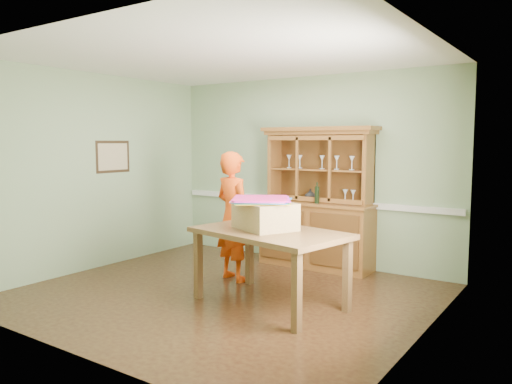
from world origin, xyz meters
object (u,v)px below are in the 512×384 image
Objects in this scene: china_hutch at (317,218)px; dining_table at (270,239)px; cardboard_box at (265,216)px; person at (234,216)px.

dining_table is (0.36, -1.78, 0.02)m from china_hutch.
cardboard_box is 0.38× the size of person.
cardboard_box reaches higher than dining_table.
china_hutch is 1.33m from person.
china_hutch is at bearing -99.78° from person.
cardboard_box is at bearing -81.32° from china_hutch.
china_hutch is 1.10× the size of dining_table.
cardboard_box is 1.00m from person.
dining_table is 1.10m from person.
china_hutch reaches higher than person.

